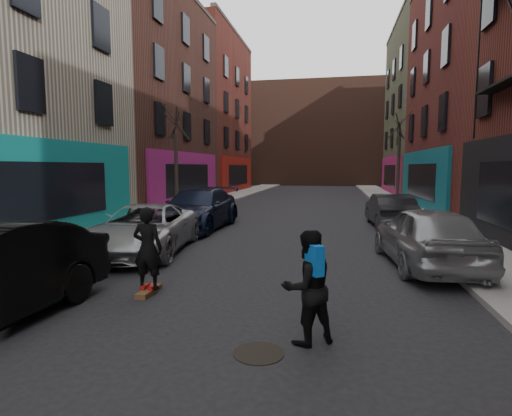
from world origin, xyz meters
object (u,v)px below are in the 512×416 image
at_px(parked_left_end, 198,209).
at_px(skateboarder, 148,248).
at_px(parked_right_end, 390,210).
at_px(skateboard, 149,291).
at_px(parked_right_far, 427,236).
at_px(tree_right_far, 399,151).
at_px(tree_left_far, 176,151).
at_px(manhole, 259,353).
at_px(pedestrian, 308,287).
at_px(parked_left_far, 144,229).

relative_size(parked_left_end, skateboarder, 3.41).
xyz_separation_m(parked_right_end, skateboard, (-5.93, -10.34, -0.65)).
bearing_deg(skateboarder, parked_right_far, -151.50).
height_order(tree_right_far, skateboarder, tree_right_far).
xyz_separation_m(tree_left_far, parked_right_end, (10.80, -2.98, -2.68)).
height_order(tree_right_far, manhole, tree_right_far).
xyz_separation_m(parked_right_far, skateboarder, (-5.93, -3.37, 0.13)).
bearing_deg(tree_right_far, pedestrian, -101.48).
height_order(parked_left_end, parked_right_end, parked_left_end).
height_order(parked_right_far, skateboarder, skateboarder).
relative_size(tree_right_far, parked_right_end, 1.59).
xyz_separation_m(tree_left_far, manhole, (7.52, -15.43, -3.37)).
height_order(parked_left_end, skateboarder, skateboarder).
bearing_deg(parked_left_far, parked_left_end, 82.37).
xyz_separation_m(tree_right_far, manhole, (-4.88, -21.43, -3.52)).
bearing_deg(parked_left_end, pedestrian, -61.30).
distance_m(parked_right_end, skateboarder, 11.92).
distance_m(skateboard, skateboarder, 0.88).
bearing_deg(parked_right_far, parked_right_end, -95.30).
bearing_deg(skateboarder, skateboard, 180.00).
relative_size(tree_left_far, manhole, 9.29).
xyz_separation_m(tree_left_far, skateboarder, (4.87, -13.32, -2.45)).
bearing_deg(skateboard, manhole, -39.61).
bearing_deg(parked_right_end, parked_right_far, 86.33).
distance_m(parked_right_end, pedestrian, 12.27).
relative_size(parked_left_far, manhole, 7.30).
distance_m(parked_left_end, parked_right_far, 9.21).
bearing_deg(skateboard, tree_right_far, 67.61).
xyz_separation_m(tree_left_far, tree_right_far, (12.40, 6.00, 0.15)).
height_order(pedestrian, manhole, pedestrian).
xyz_separation_m(parked_left_end, skateboard, (1.87, -8.26, -0.77)).
distance_m(parked_left_far, manhole, 7.29).
bearing_deg(parked_right_far, skateboard, 24.32).
height_order(parked_right_end, manhole, parked_right_end).
xyz_separation_m(tree_right_far, pedestrian, (-4.26, -20.96, -2.70)).
bearing_deg(skateboarder, tree_left_far, -71.02).
bearing_deg(skateboard, parked_left_end, 101.67).
height_order(tree_left_far, skateboard, tree_left_far).
distance_m(parked_left_end, skateboard, 8.51).
relative_size(parked_left_far, parked_left_end, 0.90).
bearing_deg(parked_right_far, pedestrian, 56.75).
relative_size(parked_left_far, parked_right_end, 1.20).
xyz_separation_m(parked_right_end, pedestrian, (-2.66, -11.98, 0.13)).
relative_size(tree_left_far, pedestrian, 3.94).
height_order(skateboard, manhole, skateboard).
bearing_deg(parked_right_end, pedestrian, 73.83).
xyz_separation_m(parked_right_far, parked_right_end, (0.00, 6.97, -0.09)).
bearing_deg(pedestrian, parked_right_end, -137.08).
distance_m(tree_left_far, parked_right_far, 14.91).
relative_size(parked_left_end, pedestrian, 3.43).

